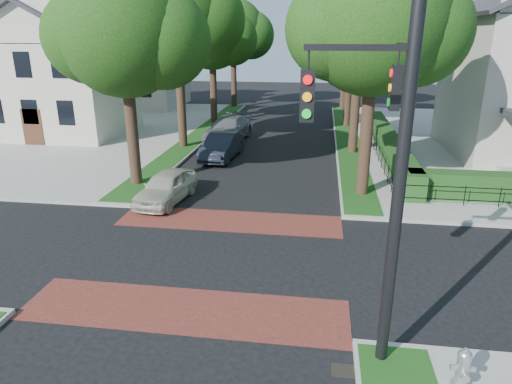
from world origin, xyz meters
TOP-DOWN VIEW (x-y plane):
  - ground at (0.00, 0.00)m, footprint 120.00×120.00m
  - sidewalk_nw at (-19.50, 19.00)m, footprint 30.00×30.00m
  - crosswalk_far at (0.00, 3.20)m, footprint 9.00×2.20m
  - crosswalk_near at (0.00, -3.20)m, footprint 9.00×2.20m
  - storm_drain at (4.30, -5.00)m, footprint 0.65×0.45m
  - grass_strip_ne at (5.40, 19.10)m, footprint 1.60×29.80m
  - grass_strip_nw at (-5.40, 19.10)m, footprint 1.60×29.80m
  - tree_right_near at (5.60, 7.24)m, footprint 7.75×6.67m
  - tree_right_mid at (5.61, 15.25)m, footprint 8.25×7.09m
  - tree_right_far at (5.60, 24.22)m, footprint 7.25×6.23m
  - tree_right_back at (5.60, 33.23)m, footprint 7.50×6.45m
  - tree_left_near at (-5.40, 7.23)m, footprint 7.50×6.45m
  - tree_left_mid at (-5.39, 15.24)m, footprint 8.00×6.88m
  - tree_left_far at (-5.40, 24.22)m, footprint 7.00×6.02m
  - tree_left_back at (-5.40, 33.24)m, footprint 7.75×6.66m
  - hedge_main_road at (7.70, 15.00)m, footprint 1.00×18.00m
  - fence_main_road at (6.90, 15.00)m, footprint 0.06×18.00m
  - house_left_near at (-15.49, 17.99)m, footprint 10.00×9.00m
  - house_left_far at (-15.49, 31.99)m, footprint 10.00×9.00m
  - traffic_signal at (4.89, -4.41)m, footprint 2.17×2.00m
  - parked_car_front at (-3.28, 5.04)m, footprint 2.16×4.30m
  - parked_car_middle at (-2.40, 12.76)m, footprint 1.98×4.80m
  - parked_car_rear at (-3.04, 17.84)m, footprint 2.99×5.94m
  - fire_hydrant at (6.62, -5.36)m, footprint 0.51×0.50m

SIDE VIEW (x-z plane):
  - ground at x=0.00m, z-range 0.00..0.00m
  - crosswalk_far at x=0.00m, z-range 0.00..0.01m
  - crosswalk_near at x=0.00m, z-range 0.00..0.01m
  - storm_drain at x=4.30m, z-range 0.00..0.01m
  - sidewalk_nw at x=-19.50m, z-range 0.00..0.15m
  - grass_strip_ne at x=5.40m, z-range 0.15..0.17m
  - grass_strip_nw at x=-5.40m, z-range 0.15..0.17m
  - fence_main_road at x=6.90m, z-range 0.15..1.05m
  - fire_hydrant at x=6.62m, z-range 0.13..1.12m
  - parked_car_front at x=-3.28m, z-range 0.00..1.41m
  - hedge_main_road at x=7.70m, z-range 0.15..1.35m
  - parked_car_middle at x=-2.40m, z-range 0.00..1.54m
  - parked_car_rear at x=-3.04m, z-range 0.00..1.65m
  - traffic_signal at x=4.89m, z-range 0.71..8.71m
  - house_left_near at x=-15.49m, z-range -0.03..10.11m
  - house_left_far at x=-15.49m, z-range -0.03..10.11m
  - tree_right_far at x=5.60m, z-range 2.04..11.78m
  - tree_left_far at x=-5.40m, z-range 2.19..12.05m
  - tree_right_back at x=5.60m, z-range 2.17..12.37m
  - tree_left_near at x=-5.40m, z-range 2.17..12.37m
  - tree_left_back at x=-5.40m, z-range 2.19..12.63m
  - tree_right_near at x=5.60m, z-range 2.30..12.96m
  - tree_right_mid at x=5.61m, z-range 2.38..13.60m
  - tree_left_mid at x=-5.39m, z-range 2.60..14.08m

